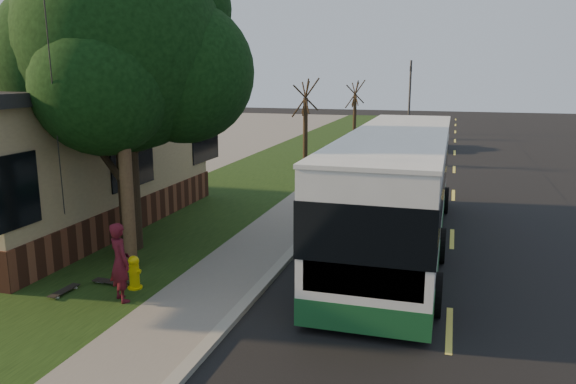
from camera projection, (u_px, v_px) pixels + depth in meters
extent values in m
plane|color=black|center=(247.00, 305.00, 11.51)|extent=(120.00, 120.00, 0.00)
cube|color=black|center=(453.00, 207.00, 19.78)|extent=(8.00, 80.00, 0.01)
cube|color=gray|center=(341.00, 198.00, 20.87)|extent=(0.25, 80.00, 0.12)
cube|color=slate|center=(315.00, 197.00, 21.15)|extent=(2.00, 80.00, 0.08)
cube|color=black|center=(229.00, 192.00, 22.12)|extent=(5.00, 80.00, 0.07)
cube|color=slate|center=(20.00, 179.00, 24.89)|extent=(15.00, 80.00, 0.04)
cylinder|color=yellow|center=(134.00, 276.00, 12.16)|extent=(0.22, 0.22, 0.55)
sphere|color=yellow|center=(134.00, 261.00, 12.09)|extent=(0.24, 0.24, 0.24)
cylinder|color=yellow|center=(134.00, 271.00, 12.13)|extent=(0.30, 0.10, 0.10)
cylinder|color=yellow|center=(134.00, 271.00, 12.13)|extent=(0.10, 0.18, 0.10)
cylinder|color=yellow|center=(135.00, 287.00, 12.21)|extent=(0.32, 0.32, 0.04)
cylinder|color=#473321|center=(120.00, 77.00, 12.40)|extent=(0.30, 0.30, 9.00)
cylinder|color=#2D2D30|center=(55.00, 115.00, 11.78)|extent=(2.52, 3.21, 7.60)
cylinder|color=black|center=(128.00, 174.00, 14.58)|extent=(0.56, 0.56, 4.00)
sphere|color=black|center=(120.00, 48.00, 13.90)|extent=(5.20, 5.20, 5.20)
sphere|color=black|center=(184.00, 72.00, 14.21)|extent=(3.60, 3.60, 3.60)
sphere|color=black|center=(70.00, 60.00, 13.93)|extent=(3.80, 3.80, 3.80)
sphere|color=black|center=(102.00, 86.00, 12.79)|extent=(3.20, 3.20, 3.20)
sphere|color=black|center=(129.00, 35.00, 15.30)|extent=(3.40, 3.40, 3.40)
sphere|color=black|center=(174.00, 9.00, 14.57)|extent=(3.00, 3.00, 3.00)
cylinder|color=black|center=(305.00, 130.00, 28.99)|extent=(0.24, 0.24, 3.30)
cylinder|color=black|center=(306.00, 98.00, 28.64)|extent=(1.38, 0.57, 2.01)
cylinder|color=black|center=(306.00, 98.00, 28.64)|extent=(0.74, 1.21, 1.58)
cylinder|color=black|center=(306.00, 98.00, 28.64)|extent=(0.65, 1.05, 1.95)
cylinder|color=black|center=(306.00, 98.00, 28.64)|extent=(1.28, 0.53, 1.33)
cylinder|color=black|center=(306.00, 98.00, 28.64)|extent=(0.75, 1.21, 1.70)
cylinder|color=black|center=(355.00, 116.00, 40.13)|extent=(0.24, 0.24, 3.03)
cylinder|color=black|center=(355.00, 94.00, 39.81)|extent=(1.38, 0.57, 2.01)
cylinder|color=black|center=(355.00, 94.00, 39.81)|extent=(0.74, 1.21, 1.58)
cylinder|color=black|center=(355.00, 94.00, 39.81)|extent=(0.65, 1.05, 1.95)
cylinder|color=black|center=(355.00, 94.00, 39.81)|extent=(1.28, 0.53, 1.33)
cylinder|color=black|center=(355.00, 94.00, 39.81)|extent=(0.75, 1.21, 1.70)
cylinder|color=#2D2D30|center=(410.00, 97.00, 42.67)|extent=(0.16, 0.16, 5.50)
imported|color=black|center=(411.00, 74.00, 42.30)|extent=(0.18, 0.22, 1.10)
cube|color=silver|center=(397.00, 183.00, 14.95)|extent=(2.41, 11.56, 2.60)
cube|color=#175027|center=(395.00, 231.00, 15.23)|extent=(2.43, 11.58, 0.53)
cube|color=black|center=(397.00, 176.00, 14.91)|extent=(2.45, 11.60, 1.06)
cube|color=black|center=(363.00, 254.00, 9.59)|extent=(2.11, 0.06, 1.54)
cube|color=yellow|center=(365.00, 179.00, 9.32)|extent=(1.54, 0.06, 0.34)
cube|color=#FFF2CC|center=(321.00, 310.00, 10.01)|extent=(0.24, 0.04, 0.14)
cube|color=#FFF2CC|center=(403.00, 320.00, 9.61)|extent=(0.24, 0.04, 0.14)
cube|color=silver|center=(399.00, 133.00, 14.67)|extent=(2.46, 11.61, 0.08)
cylinder|color=black|center=(315.00, 281.00, 11.59)|extent=(0.27, 0.89, 0.89)
cylinder|color=black|center=(435.00, 294.00, 10.92)|extent=(0.27, 0.89, 0.89)
cylinder|color=black|center=(345.00, 237.00, 14.66)|extent=(0.27, 0.89, 0.89)
cylinder|color=black|center=(440.00, 245.00, 14.00)|extent=(0.27, 0.89, 0.89)
cylinder|color=black|center=(373.00, 196.00, 19.54)|extent=(0.27, 0.89, 0.89)
cylinder|color=black|center=(444.00, 200.00, 18.87)|extent=(0.27, 0.89, 0.89)
imported|color=#490E19|center=(120.00, 262.00, 11.41)|extent=(0.72, 0.67, 1.66)
cube|color=black|center=(64.00, 290.00, 11.93)|extent=(0.23, 0.81, 0.02)
cylinder|color=silver|center=(55.00, 297.00, 11.67)|extent=(0.18, 0.06, 0.05)
cylinder|color=silver|center=(73.00, 287.00, 12.20)|extent=(0.18, 0.06, 0.05)
cube|color=black|center=(111.00, 281.00, 12.42)|extent=(0.88, 0.26, 0.02)
cylinder|color=silver|center=(123.00, 285.00, 12.33)|extent=(0.06, 0.20, 0.05)
cylinder|color=silver|center=(100.00, 282.00, 12.52)|extent=(0.06, 0.20, 0.05)
cube|color=#133316|center=(74.00, 181.00, 20.71)|extent=(1.89, 1.66, 1.36)
cube|color=#133316|center=(72.00, 162.00, 20.56)|extent=(1.96, 1.73, 0.09)
imported|color=black|center=(426.00, 137.00, 34.41)|extent=(1.78, 4.37, 1.49)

